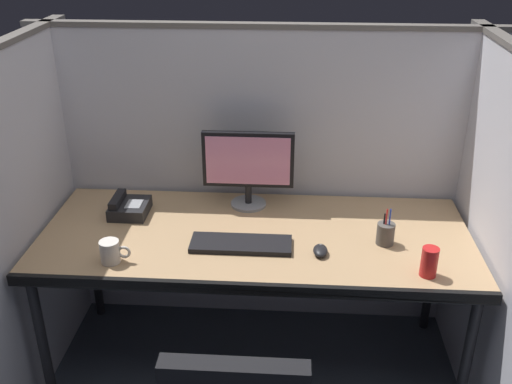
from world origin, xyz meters
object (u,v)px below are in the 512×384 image
keyboard_main (241,244)px  desk_phone (129,207)px  pen_cup (385,233)px  desk (255,244)px  soda_can (429,262)px  coffee_mug (111,252)px  monitor_center (248,164)px  computer_mouse (320,251)px

keyboard_main → desk_phone: 0.61m
desk_phone → pen_cup: bearing=-9.5°
desk → soda_can: size_ratio=15.57×
coffee_mug → keyboard_main: bearing=16.8°
desk → monitor_center: 0.39m
monitor_center → computer_mouse: 0.58m
desk → computer_mouse: computer_mouse is taller
soda_can → desk: bearing=158.9°
monitor_center → pen_cup: (0.61, -0.32, -0.17)m
keyboard_main → soda_can: (0.75, -0.17, 0.05)m
monitor_center → soda_can: (0.75, -0.55, -0.15)m
computer_mouse → pen_cup: bearing=20.7°
soda_can → keyboard_main: bearing=167.4°
pen_cup → soda_can: 0.27m
coffee_mug → soda_can: (1.26, -0.01, 0.01)m
monitor_center → coffee_mug: size_ratio=3.41×
desk → desk_phone: (-0.61, 0.16, 0.08)m
computer_mouse → coffee_mug: bearing=-172.4°
monitor_center → coffee_mug: (-0.52, -0.54, -0.17)m
monitor_center → coffee_mug: monitor_center is taller
desk → desk_phone: 0.63m
coffee_mug → pen_cup: (1.13, 0.22, 0.00)m
desk → coffee_mug: size_ratio=15.08×
desk → coffee_mug: coffee_mug is taller
computer_mouse → monitor_center: bearing=128.1°
keyboard_main → monitor_center: bearing=89.8°
coffee_mug → pen_cup: pen_cup is taller
monitor_center → desk_phone: 0.60m
monitor_center → soda_can: 0.94m
desk_phone → soda_can: 1.37m
pen_cup → soda_can: pen_cup is taller
desk → pen_cup: size_ratio=11.34×
pen_cup → keyboard_main: bearing=-174.0°
monitor_center → desk_phone: bearing=-167.2°
pen_cup → soda_can: (0.14, -0.23, 0.01)m
computer_mouse → soda_can: soda_can is taller
coffee_mug → desk_phone: 0.42m
desk → desk_phone: desk_phone is taller
desk → monitor_center: monitor_center is taller
desk → monitor_center: size_ratio=4.42×
monitor_center → pen_cup: monitor_center is taller
soda_can → coffee_mug: bearing=179.4°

